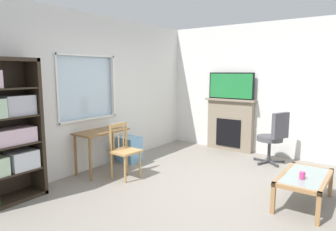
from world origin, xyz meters
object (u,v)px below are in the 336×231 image
Objects in this scene: plastic_drawer_unit at (129,149)px; fireplace at (230,125)px; office_chair at (274,135)px; bookshelf at (3,132)px; wooden_chair at (124,150)px; tv at (231,86)px; coffee_table at (304,179)px; sippy_cup at (302,175)px; desk_under_window at (102,137)px.

plastic_drawer_unit is 0.42× the size of fireplace.
plastic_drawer_unit is at bearing 147.01° from fireplace.
plastic_drawer_unit is 0.48× the size of office_chair.
wooden_chair is at bearing -21.31° from bookshelf.
tv is 0.99× the size of coffee_table.
tv is at bearing -33.24° from plastic_drawer_unit.
plastic_drawer_unit is 3.21m from sippy_cup.
fireplace is (1.93, -1.25, 0.33)m from plastic_drawer_unit.
sippy_cup is (-1.68, -0.85, -0.11)m from office_chair.
tv is 3.07m from sippy_cup.
tv is at bearing 44.27° from coffee_table.
coffee_table is at bearing -76.41° from wooden_chair.
plastic_drawer_unit is 2.77m from office_chair.
wooden_chair reaches higher than coffee_table.
desk_under_window is 1.03× the size of wooden_chair.
fireplace is 2.92m from sippy_cup.
desk_under_window is 0.93× the size of office_chair.
wooden_chair is 1.86× the size of plastic_drawer_unit.
bookshelf reaches higher than office_chair.
fireplace reaches higher than plastic_drawer_unit.
tv reaches higher than wooden_chair.
sippy_cup is at bearing -57.44° from bookshelf.
desk_under_window is (1.58, -0.11, -0.35)m from bookshelf.
tv is at bearing 66.82° from office_chair.
office_chair reaches higher than wooden_chair.
desk_under_window is at bearing -3.94° from bookshelf.
desk_under_window reaches higher than plastic_drawer_unit.
plastic_drawer_unit is at bearing 121.59° from office_chair.
coffee_table is (-0.09, -3.20, 0.10)m from plastic_drawer_unit.
bookshelf is 21.39× the size of sippy_cup.
tv reaches higher than desk_under_window.
sippy_cup is (0.48, -2.63, -0.02)m from wooden_chair.
sippy_cup is (-2.17, -1.95, -0.13)m from fireplace.
wooden_chair is 0.94m from plastic_drawer_unit.
bookshelf is 1.88× the size of tv.
tv is (2.63, -0.69, 0.97)m from wooden_chair.
coffee_table is (-1.53, -0.85, -0.21)m from office_chair.
plastic_drawer_unit is (0.74, 0.05, -0.37)m from desk_under_window.
desk_under_window reaches higher than coffee_table.
bookshelf is at bearing 176.06° from desk_under_window.
tv is at bearing 42.11° from sippy_cup.
sippy_cup is at bearing -79.61° from wooden_chair.
plastic_drawer_unit is 0.47× the size of coffee_table.
office_chair is at bearing -46.43° from desk_under_window.
coffee_table is (2.23, -3.26, -0.62)m from bookshelf.
fireplace is 12.74× the size of sippy_cup.
plastic_drawer_unit is 2.58m from tv.
fireplace reaches higher than desk_under_window.
bookshelf is 2.43m from plastic_drawer_unit.
tv reaches higher than office_chair.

